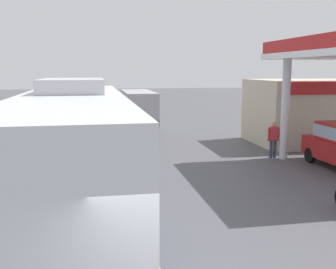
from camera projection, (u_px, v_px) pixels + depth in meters
ground at (113, 135)px, 24.09m from camera, size 120.00×120.00×0.00m
lane_divider_stripe at (118, 152)px, 19.24m from camera, size 0.16×50.00×0.01m
coach_bus_main at (73, 160)px, 9.86m from camera, size 2.60×11.04×3.69m
minibus_opposing_lane at (138, 105)px, 27.68m from camera, size 2.04×6.13×2.44m
pedestrian_near_pump at (273, 138)px, 17.73m from camera, size 0.55×0.22×1.66m
car_trailing_behind_bus at (73, 112)px, 27.57m from camera, size 1.70×4.20×1.82m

